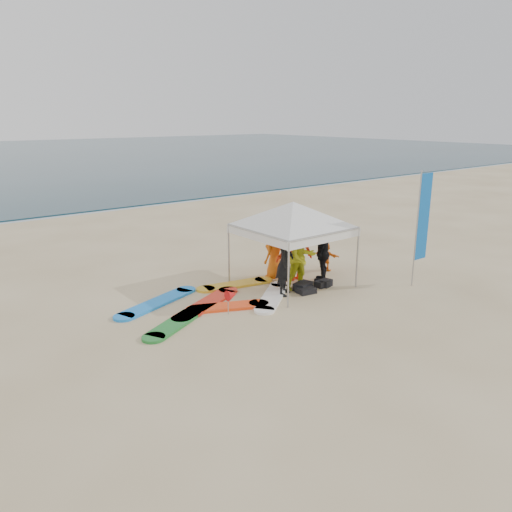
{
  "coord_description": "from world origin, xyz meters",
  "views": [
    {
      "loc": [
        -8.49,
        -7.71,
        4.9
      ],
      "look_at": [
        -0.4,
        2.6,
        1.2
      ],
      "focal_mm": 35.0,
      "sensor_mm": 36.0,
      "label": 1
    }
  ],
  "objects": [
    {
      "name": "gear_pile",
      "position": [
        1.28,
        2.12,
        0.1
      ],
      "size": [
        1.35,
        0.74,
        0.22
      ],
      "color": "black",
      "rests_on": "ground"
    },
    {
      "name": "person_orange_b",
      "position": [
        1.17,
        3.68,
        0.81
      ],
      "size": [
        0.91,
        0.74,
        1.62
      ],
      "primitive_type": "imported",
      "rotation": [
        0.0,
        0.0,
        3.46
      ],
      "color": "orange",
      "rests_on": "ground"
    },
    {
      "name": "feather_flag",
      "position": [
        4.13,
        0.52,
        2.01
      ],
      "size": [
        0.58,
        0.04,
        3.42
      ],
      "color": "#A5A5A8",
      "rests_on": "ground"
    },
    {
      "name": "ground",
      "position": [
        0.0,
        0.0,
        0.0
      ],
      "size": [
        120.0,
        120.0,
        0.0
      ],
      "primitive_type": "plane",
      "color": "beige",
      "rests_on": "ground"
    },
    {
      "name": "surfboard_spread",
      "position": [
        -1.61,
        2.97,
        0.04
      ],
      "size": [
        4.95,
        3.09,
        0.07
      ],
      "color": "#FF4515",
      "rests_on": "ground"
    },
    {
      "name": "person_orange_a",
      "position": [
        1.53,
        3.13,
        0.94
      ],
      "size": [
        1.36,
        0.99,
        1.89
      ],
      "primitive_type": "imported",
      "rotation": [
        0.0,
        0.0,
        2.88
      ],
      "color": "#F43715",
      "rests_on": "ground"
    },
    {
      "name": "canopy_tent",
      "position": [
        1.12,
        2.81,
        2.5
      ],
      "size": [
        3.81,
        3.81,
        2.87
      ],
      "color": "#A5A5A8",
      "rests_on": "ground"
    },
    {
      "name": "person_yellow",
      "position": [
        1.08,
        2.35,
        0.95
      ],
      "size": [
        1.03,
        0.85,
        1.9
      ],
      "primitive_type": "imported",
      "rotation": [
        0.0,
        0.0,
        -0.15
      ],
      "color": "gold",
      "rests_on": "ground"
    },
    {
      "name": "person_black_a",
      "position": [
        0.38,
        2.29,
        0.97
      ],
      "size": [
        0.85,
        0.8,
        1.95
      ],
      "primitive_type": "imported",
      "rotation": [
        0.0,
        0.0,
        0.67
      ],
      "color": "black",
      "rests_on": "ground"
    },
    {
      "name": "person_black_b",
      "position": [
        2.07,
        2.48,
        0.89
      ],
      "size": [
        1.11,
        0.94,
        1.78
      ],
      "primitive_type": "imported",
      "rotation": [
        0.0,
        0.0,
        3.72
      ],
      "color": "black",
      "rests_on": "ground"
    },
    {
      "name": "shoreline_foam",
      "position": [
        0.0,
        18.2,
        0.0
      ],
      "size": [
        160.0,
        1.2,
        0.01
      ],
      "primitive_type": "cube",
      "color": "silver",
      "rests_on": "ground"
    },
    {
      "name": "person_seated",
      "position": [
        2.95,
        3.18,
        0.47
      ],
      "size": [
        0.55,
        0.9,
        0.93
      ],
      "primitive_type": "imported",
      "rotation": [
        0.0,
        0.0,
        1.92
      ],
      "color": "orange",
      "rests_on": "ground"
    },
    {
      "name": "marker_pennant",
      "position": [
        -1.61,
        2.06,
        0.49
      ],
      "size": [
        0.28,
        0.28,
        0.64
      ],
      "color": "#A5A5A8",
      "rests_on": "ground"
    }
  ]
}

